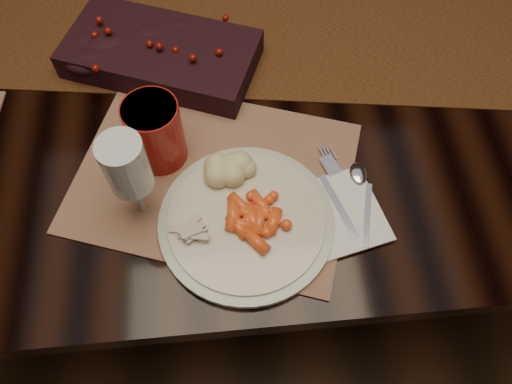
{
  "coord_description": "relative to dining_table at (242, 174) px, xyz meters",
  "views": [
    {
      "loc": [
        -0.03,
        -0.69,
        1.49
      ],
      "look_at": [
        0.01,
        -0.3,
        0.8
      ],
      "focal_mm": 35.0,
      "sensor_mm": 36.0,
      "label": 1
    }
  ],
  "objects": [
    {
      "name": "centerpiece",
      "position": [
        -0.14,
        0.04,
        0.41
      ],
      "size": [
        0.4,
        0.31,
        0.07
      ],
      "primitive_type": null,
      "rotation": [
        0.0,
        0.0,
        -0.38
      ],
      "color": "black",
      "rests_on": "table_runner"
    },
    {
      "name": "mashed_potatoes",
      "position": [
        -0.02,
        -0.25,
        0.42
      ],
      "size": [
        0.09,
        0.08,
        0.05
      ],
      "primitive_type": null,
      "rotation": [
        0.0,
        0.0,
        0.06
      ],
      "color": "beige",
      "rests_on": "dinner_plate"
    },
    {
      "name": "napkin",
      "position": [
        0.15,
        -0.32,
        0.38
      ],
      "size": [
        0.16,
        0.17,
        0.01
      ],
      "primitive_type": "cube",
      "rotation": [
        0.0,
        0.0,
        0.23
      ],
      "color": "white",
      "rests_on": "placemat_main"
    },
    {
      "name": "wine_glass",
      "position": [
        -0.18,
        -0.29,
        0.47
      ],
      "size": [
        0.08,
        0.08,
        0.19
      ],
      "primitive_type": null,
      "rotation": [
        0.0,
        0.0,
        -0.15
      ],
      "color": "silver",
      "rests_on": "dining_table"
    },
    {
      "name": "spoon",
      "position": [
        0.19,
        -0.31,
        0.39
      ],
      "size": [
        0.07,
        0.15,
        0.0
      ],
      "primitive_type": null,
      "rotation": [
        0.0,
        0.0,
        -0.25
      ],
      "color": "#A4A5C5",
      "rests_on": "napkin"
    },
    {
      "name": "placemat_main",
      "position": [
        -0.06,
        -0.23,
        0.38
      ],
      "size": [
        0.55,
        0.48,
        0.0
      ],
      "primitive_type": "cube",
      "rotation": [
        0.0,
        0.0,
        -0.34
      ],
      "color": "brown",
      "rests_on": "dining_table"
    },
    {
      "name": "turkey_shreds",
      "position": [
        -0.1,
        -0.35,
        0.4
      ],
      "size": [
        0.06,
        0.05,
        0.01
      ],
      "primitive_type": null,
      "rotation": [
        0.0,
        0.0,
        -0.01
      ],
      "color": "tan",
      "rests_on": "dinner_plate"
    },
    {
      "name": "floor",
      "position": [
        0.0,
        0.0,
        -0.38
      ],
      "size": [
        5.0,
        5.0,
        0.0
      ],
      "primitive_type": "plane",
      "color": "black",
      "rests_on": "ground"
    },
    {
      "name": "dinner_plate",
      "position": [
        -0.01,
        -0.33,
        0.39
      ],
      "size": [
        0.35,
        0.35,
        0.02
      ],
      "primitive_type": "cylinder",
      "rotation": [
        0.0,
        0.0,
        -0.26
      ],
      "color": "beige",
      "rests_on": "placemat_main"
    },
    {
      "name": "baby_carrots",
      "position": [
        -0.01,
        -0.34,
        0.4
      ],
      "size": [
        0.12,
        0.1,
        0.02
      ],
      "primitive_type": null,
      "rotation": [
        0.0,
        0.0,
        0.1
      ],
      "color": "#EF4E1B",
      "rests_on": "dinner_plate"
    },
    {
      "name": "red_cup",
      "position": [
        -0.15,
        -0.18,
        0.44
      ],
      "size": [
        0.12,
        0.12,
        0.13
      ],
      "primitive_type": "cylinder",
      "rotation": [
        0.0,
        0.0,
        0.38
      ],
      "color": "maroon",
      "rests_on": "placemat_main"
    },
    {
      "name": "table_runner",
      "position": [
        -0.05,
        0.12,
        0.38
      ],
      "size": [
        1.77,
        0.61,
        0.0
      ],
      "primitive_type": "cube",
      "rotation": [
        0.0,
        0.0,
        -0.15
      ],
      "color": "#5A2E0B",
      "rests_on": "dining_table"
    },
    {
      "name": "dining_table",
      "position": [
        0.0,
        0.0,
        0.0
      ],
      "size": [
        1.8,
        1.0,
        0.75
      ],
      "primitive_type": "cube",
      "color": "black",
      "rests_on": "floor"
    },
    {
      "name": "fork",
      "position": [
        0.14,
        -0.29,
        0.39
      ],
      "size": [
        0.07,
        0.16,
        0.0
      ],
      "primitive_type": null,
      "rotation": [
        0.0,
        0.0,
        0.3
      ],
      "color": "silver",
      "rests_on": "napkin"
    }
  ]
}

